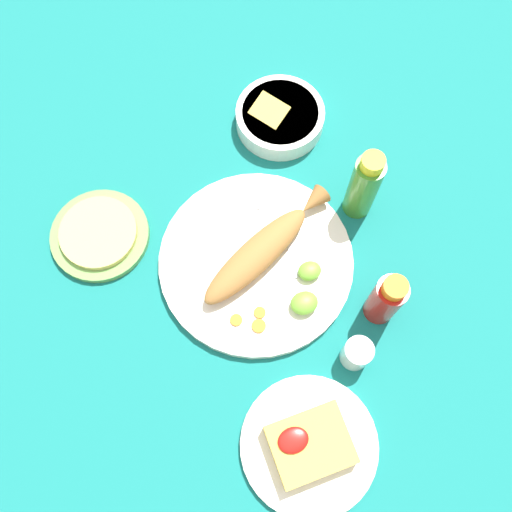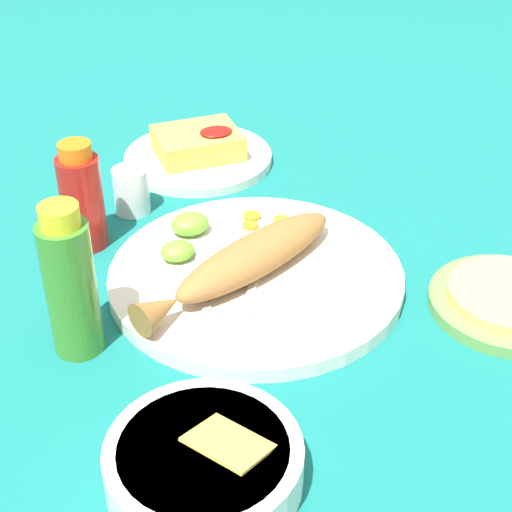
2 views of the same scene
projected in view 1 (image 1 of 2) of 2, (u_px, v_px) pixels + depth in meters
name	position (u px, v px, depth m)	size (l,w,h in m)	color
ground_plane	(256.00, 263.00, 1.02)	(4.00, 4.00, 0.00)	#146B66
main_plate	(256.00, 262.00, 1.01)	(0.34, 0.34, 0.02)	white
fried_fish	(263.00, 249.00, 0.99)	(0.28, 0.17, 0.04)	#996633
fork_near	(262.00, 214.00, 1.03)	(0.09, 0.17, 0.00)	silver
fork_far	(286.00, 222.00, 1.03)	(0.05, 0.18, 0.00)	silver
carrot_slice_near	(236.00, 320.00, 0.96)	(0.02, 0.02, 0.00)	orange
carrot_slice_mid	(260.00, 313.00, 0.97)	(0.02, 0.02, 0.00)	orange
carrot_slice_far	(259.00, 326.00, 0.96)	(0.02, 0.02, 0.00)	orange
lime_wedge_main	(304.00, 303.00, 0.96)	(0.05, 0.04, 0.03)	#6BB233
lime_wedge_side	(310.00, 271.00, 0.98)	(0.04, 0.04, 0.02)	#6BB233
hot_sauce_bottle_red	(386.00, 299.00, 0.93)	(0.05, 0.05, 0.14)	#B21914
hot_sauce_bottle_green	(364.00, 186.00, 0.98)	(0.05, 0.05, 0.17)	#3D8428
salt_cup	(356.00, 354.00, 0.94)	(0.05, 0.05, 0.06)	silver
side_plate_fries	(309.00, 445.00, 0.91)	(0.22, 0.22, 0.01)	white
fries_pile	(310.00, 444.00, 0.88)	(0.12, 0.10, 0.04)	gold
guacamole_bowl	(280.00, 117.00, 1.10)	(0.17, 0.17, 0.05)	white
tortilla_plate	(100.00, 235.00, 1.03)	(0.18, 0.18, 0.01)	#6B9E4C
tortilla_stack	(98.00, 233.00, 1.02)	(0.14, 0.14, 0.01)	#E0C666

